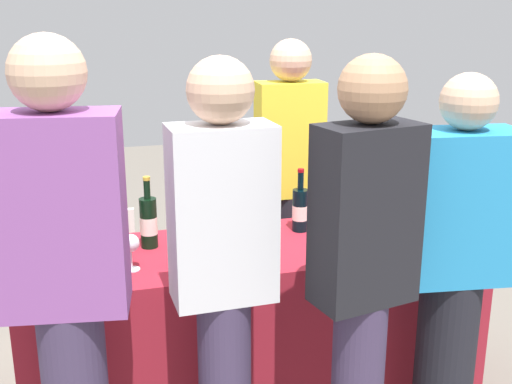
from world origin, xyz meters
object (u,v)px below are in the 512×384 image
object	(u,v)px
wine_bottle_2	(149,222)
wine_glass_3	(374,218)
guest_0	(66,282)
guest_2	(363,272)
wine_glass_1	(181,238)
wine_bottle_3	(210,217)
wine_glass_4	(391,217)
server_pouring	(289,177)
wine_glass_0	(131,245)
ice_bucket	(97,249)
guest_3	(454,263)
menu_board	(83,270)
wine_bottle_1	(117,229)
guest_1	(223,272)
wine_bottle_0	(91,226)
wine_glass_2	(254,233)
wine_bottle_4	(300,209)

from	to	relation	value
wine_bottle_2	wine_glass_3	size ratio (longest dim) A/B	2.40
guest_0	guest_2	bearing A→B (deg)	0.52
wine_glass_1	guest_2	size ratio (longest dim) A/B	0.09
wine_bottle_3	wine_glass_3	xyz separation A→B (m)	(0.73, -0.15, -0.03)
wine_glass_4	server_pouring	distance (m)	0.74
wine_glass_0	guest_0	size ratio (longest dim) A/B	0.09
server_pouring	wine_glass_4	bearing A→B (deg)	114.03
wine_glass_1	server_pouring	world-z (taller)	server_pouring
ice_bucket	guest_3	world-z (taller)	guest_3
guest_0	wine_bottle_2	bearing A→B (deg)	72.23
guest_3	menu_board	world-z (taller)	guest_3
wine_bottle_1	wine_glass_0	distance (m)	0.19
menu_board	wine_bottle_3	bearing A→B (deg)	-52.94
wine_glass_1	guest_1	bearing A→B (deg)	-80.26
wine_glass_3	menu_board	size ratio (longest dim) A/B	0.19
wine_bottle_1	server_pouring	bearing A→B (deg)	30.02
guest_2	guest_3	distance (m)	0.51
wine_bottle_1	guest_1	xyz separation A→B (m)	(0.32, -0.62, 0.02)
wine_bottle_0	guest_1	distance (m)	0.80
wine_bottle_2	guest_2	xyz separation A→B (m)	(0.64, -0.82, 0.03)
wine_glass_3	guest_2	world-z (taller)	guest_2
wine_glass_1	wine_glass_2	size ratio (longest dim) A/B	1.16
wine_bottle_2	wine_bottle_4	bearing A→B (deg)	1.57
wine_glass_0	wine_glass_4	xyz separation A→B (m)	(1.19, 0.06, -0.01)
wine_glass_2	guest_0	xyz separation A→B (m)	(-0.77, -0.47, 0.07)
server_pouring	guest_1	size ratio (longest dim) A/B	1.00
wine_bottle_2	guest_3	distance (m)	1.29
ice_bucket	guest_3	xyz separation A→B (m)	(1.34, -0.47, -0.03)
wine_glass_1	wine_bottle_2	bearing A→B (deg)	115.33
wine_bottle_1	wine_bottle_4	bearing A→B (deg)	4.73
wine_bottle_4	server_pouring	world-z (taller)	server_pouring
wine_bottle_1	wine_glass_3	size ratio (longest dim) A/B	2.37
wine_glass_2	menu_board	xyz separation A→B (m)	(-0.73, 1.08, -0.53)
wine_bottle_1	wine_glass_0	size ratio (longest dim) A/B	2.10
wine_bottle_3	ice_bucket	size ratio (longest dim) A/B	1.49
wine_bottle_1	wine_glass_1	distance (m)	0.30
wine_bottle_3	guest_1	world-z (taller)	guest_1
wine_glass_1	guest_1	size ratio (longest dim) A/B	0.09
wine_glass_4	server_pouring	size ratio (longest dim) A/B	0.08
wine_bottle_3	ice_bucket	xyz separation A→B (m)	(-0.50, -0.17, -0.04)
wine_bottle_1	guest_1	bearing A→B (deg)	-62.39
wine_bottle_2	wine_glass_0	xyz separation A→B (m)	(-0.10, -0.24, -0.01)
wine_bottle_2	wine_glass_1	bearing A→B (deg)	-64.67
guest_2	wine_bottle_2	bearing A→B (deg)	116.75
guest_3	menu_board	distance (m)	2.14
wine_bottle_1	wine_glass_2	bearing A→B (deg)	-15.34
wine_bottle_2	server_pouring	size ratio (longest dim) A/B	0.19
guest_1	guest_2	size ratio (longest dim) A/B	1.00
wine_glass_2	menu_board	world-z (taller)	wine_glass_2
wine_bottle_2	wine_bottle_4	distance (m)	0.71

